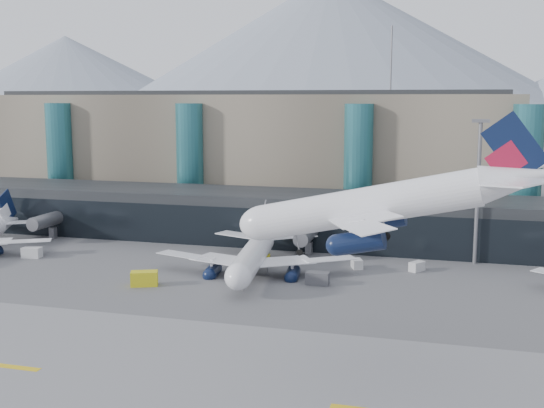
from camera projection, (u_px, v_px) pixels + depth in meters
The scene contains 16 objects.
ground at pixel (225, 338), 83.65m from camera, with size 900.00×900.00×0.00m, color #515154.
runway_strip at pixel (176, 387), 69.38m from camera, with size 400.00×40.00×0.04m, color slate.
runway_markings at pixel (176, 387), 69.38m from camera, with size 128.00×1.00×0.02m.
concourse at pixel (320, 219), 137.82m from camera, with size 170.00×27.00×10.00m.
terminal_main at pixel (250, 153), 173.59m from camera, with size 130.00×30.00×31.00m.
teal_towers at pixel (271, 165), 155.92m from camera, with size 116.40×19.40×46.00m.
mountain_ridge at pixel (448, 72), 433.92m from camera, with size 910.00×400.00×110.00m.
lightmast_mid at pixel (478, 183), 119.10m from camera, with size 3.00×1.20×25.60m.
hero_jet at pixel (396, 193), 69.30m from camera, with size 33.46×34.04×10.99m.
jet_parked_mid at pixel (255, 246), 115.48m from camera, with size 35.82×35.93×11.65m.
veh_a at pixel (32, 253), 125.78m from camera, with size 3.41×1.92×1.92m, color silver.
veh_b at pixel (264, 259), 122.03m from camera, with size 2.46×1.51×1.42m, color gold.
veh_c at pixel (318, 278), 107.46m from camera, with size 3.67×1.94×2.04m, color #48484D.
veh_d at pixel (417, 266), 115.97m from camera, with size 2.84×1.52×1.62m, color silver.
veh_g at pixel (357, 264), 117.88m from camera, with size 2.76×1.61×1.61m, color silver.
veh_h at pixel (144, 279), 106.86m from camera, with size 4.17×2.20×2.31m, color gold.
Camera 1 is at (27.20, -75.60, 29.12)m, focal length 45.00 mm.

